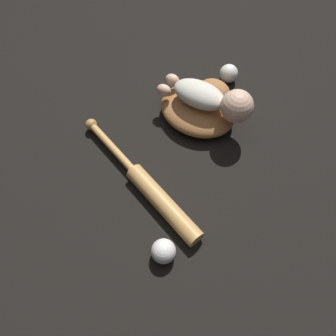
{
  "coord_description": "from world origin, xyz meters",
  "views": [
    {
      "loc": [
        0.6,
        -0.51,
        1.01
      ],
      "look_at": [
        0.13,
        -0.2,
        0.07
      ],
      "focal_mm": 35.0,
      "sensor_mm": 36.0,
      "label": 1
    }
  ],
  "objects_px": {
    "baby_figure": "(214,99)",
    "baseball_spare": "(229,74)",
    "baseball_glove": "(200,107)",
    "baseball_bat": "(151,190)",
    "baseball": "(164,251)"
  },
  "relations": [
    {
      "from": "baby_figure",
      "to": "baseball",
      "type": "distance_m",
      "value": 0.56
    },
    {
      "from": "baseball_bat",
      "to": "baseball_spare",
      "type": "height_order",
      "value": "baseball_spare"
    },
    {
      "from": "baseball_bat",
      "to": "baseball_spare",
      "type": "distance_m",
      "value": 0.63
    },
    {
      "from": "baseball_glove",
      "to": "baseball",
      "type": "bearing_deg",
      "value": -47.37
    },
    {
      "from": "baseball_glove",
      "to": "baseball_spare",
      "type": "xyz_separation_m",
      "value": [
        -0.09,
        0.21,
        -0.01
      ]
    },
    {
      "from": "baseball_bat",
      "to": "baseball",
      "type": "relative_size",
      "value": 8.07
    },
    {
      "from": "baseball",
      "to": "baseball_spare",
      "type": "distance_m",
      "value": 0.8
    },
    {
      "from": "baseball_glove",
      "to": "baseball_bat",
      "type": "distance_m",
      "value": 0.4
    },
    {
      "from": "baby_figure",
      "to": "baseball_spare",
      "type": "height_order",
      "value": "baby_figure"
    },
    {
      "from": "baseball_glove",
      "to": "baseball_bat",
      "type": "xyz_separation_m",
      "value": [
        0.2,
        -0.35,
        -0.01
      ]
    },
    {
      "from": "baby_figure",
      "to": "baseball_bat",
      "type": "height_order",
      "value": "baby_figure"
    },
    {
      "from": "baseball_bat",
      "to": "baseball",
      "type": "xyz_separation_m",
      "value": [
        0.2,
        -0.08,
        0.01
      ]
    },
    {
      "from": "baseball",
      "to": "baby_figure",
      "type": "bearing_deg",
      "value": 127.75
    },
    {
      "from": "baseball_glove",
      "to": "baseball_bat",
      "type": "bearing_deg",
      "value": -60.53
    },
    {
      "from": "baseball_bat",
      "to": "baseball_spare",
      "type": "relative_size",
      "value": 7.98
    }
  ]
}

